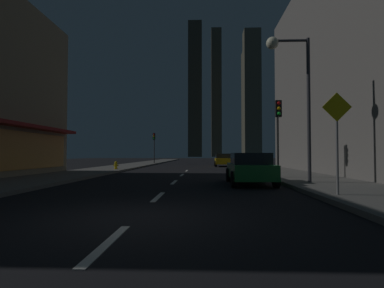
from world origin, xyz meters
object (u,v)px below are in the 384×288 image
traffic_light_far_left (154,141)px  street_lamp_right (290,73)px  traffic_light_near_right (278,121)px  pedestrian_crossing_sign (337,134)px  fire_hydrant_far_left (116,165)px  car_parked_near (250,168)px  car_parked_far (223,160)px

traffic_light_far_left → street_lamp_right: bearing=-68.9°
traffic_light_far_left → traffic_light_near_right: bearing=-66.6°
street_lamp_right → pedestrian_crossing_sign: bearing=-87.1°
fire_hydrant_far_left → car_parked_near: bearing=-49.4°
car_parked_far → traffic_light_near_right: bearing=-84.0°
car_parked_far → pedestrian_crossing_sign: pedestrian_crossing_sign is taller
traffic_light_far_left → street_lamp_right: size_ratio=0.64×
fire_hydrant_far_left → pedestrian_crossing_sign: pedestrian_crossing_sign is taller
car_parked_near → car_parked_far: size_ratio=1.00×
fire_hydrant_far_left → pedestrian_crossing_sign: bearing=-53.8°
street_lamp_right → pedestrian_crossing_sign: 5.28m
car_parked_far → traffic_light_near_right: traffic_light_near_right is taller
pedestrian_crossing_sign → traffic_light_near_right: bearing=90.8°
traffic_light_near_right → pedestrian_crossing_sign: size_ratio=1.33×
car_parked_far → traffic_light_near_right: size_ratio=1.01×
car_parked_near → street_lamp_right: street_lamp_right is taller
car_parked_near → car_parked_far: same height
car_parked_far → fire_hydrant_far_left: bearing=-135.4°
car_parked_near → traffic_light_far_left: traffic_light_far_left is taller
car_parked_near → fire_hydrant_far_left: bearing=130.6°
fire_hydrant_far_left → pedestrian_crossing_sign: (11.50, -15.70, 1.56)m
pedestrian_crossing_sign → street_lamp_right: bearing=92.9°
car_parked_near → fire_hydrant_far_left: size_ratio=6.48×
car_parked_near → pedestrian_crossing_sign: pedestrian_crossing_sign is taller
car_parked_far → pedestrian_crossing_sign: (2.00, -25.07, 1.28)m
car_parked_near → traffic_light_near_right: bearing=52.7°
car_parked_far → street_lamp_right: size_ratio=0.64×
car_parked_near → traffic_light_near_right: size_ratio=1.01×
car_parked_far → fire_hydrant_far_left: size_ratio=6.48×
car_parked_far → pedestrian_crossing_sign: size_ratio=1.34×
car_parked_far → traffic_light_far_left: size_ratio=1.01×
car_parked_near → pedestrian_crossing_sign: bearing=-66.6°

